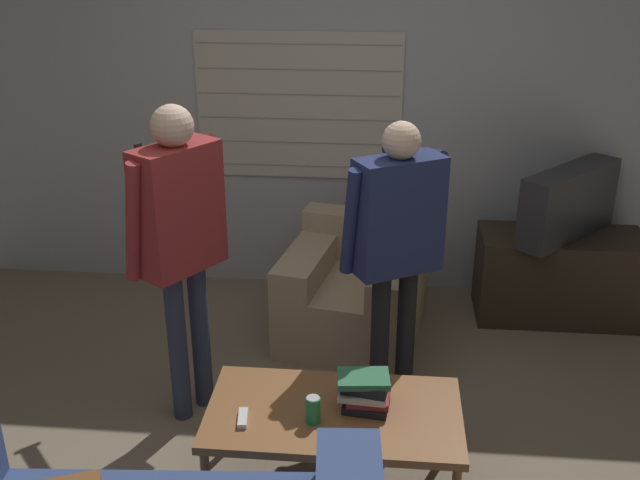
# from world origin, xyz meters

# --- Properties ---
(ground_plane) EXTENTS (16.00, 16.00, 0.00)m
(ground_plane) POSITION_xyz_m (0.00, 0.00, 0.00)
(ground_plane) COLOR #7F705B
(wall_back) EXTENTS (5.20, 0.08, 2.55)m
(wall_back) POSITION_xyz_m (-0.01, 2.03, 1.28)
(wall_back) COLOR #ADB2B7
(wall_back) RESTS_ON ground_plane
(armchair_beige) EXTENTS (0.97, 1.01, 0.73)m
(armchair_beige) POSITION_xyz_m (0.18, 1.29, 0.30)
(armchair_beige) COLOR tan
(armchair_beige) RESTS_ON ground_plane
(coffee_table) EXTENTS (1.15, 0.63, 0.44)m
(coffee_table) POSITION_xyz_m (0.15, -0.18, 0.40)
(coffee_table) COLOR brown
(coffee_table) RESTS_ON ground_plane
(tv_stand) EXTENTS (1.06, 0.47, 0.59)m
(tv_stand) POSITION_xyz_m (1.52, 1.64, 0.29)
(tv_stand) COLOR #33281E
(tv_stand) RESTS_ON ground_plane
(tv) EXTENTS (0.72, 0.76, 0.46)m
(tv) POSITION_xyz_m (1.52, 1.64, 0.82)
(tv) COLOR #2D2D33
(tv) RESTS_ON tv_stand
(person_left_standing) EXTENTS (0.59, 0.81, 1.70)m
(person_left_standing) POSITION_xyz_m (-0.67, 0.38, 1.08)
(person_left_standing) COLOR #33384C
(person_left_standing) RESTS_ON ground_plane
(person_right_standing) EXTENTS (0.55, 0.84, 1.60)m
(person_right_standing) POSITION_xyz_m (0.41, 0.57, 1.01)
(person_right_standing) COLOR black
(person_right_standing) RESTS_ON ground_plane
(book_stack) EXTENTS (0.25, 0.20, 0.16)m
(book_stack) POSITION_xyz_m (0.29, -0.14, 0.53)
(book_stack) COLOR black
(book_stack) RESTS_ON coffee_table
(soda_can) EXTENTS (0.07, 0.07, 0.13)m
(soda_can) POSITION_xyz_m (0.07, -0.27, 0.51)
(soda_can) COLOR #238E47
(soda_can) RESTS_ON coffee_table
(spare_remote) EXTENTS (0.06, 0.13, 0.02)m
(spare_remote) POSITION_xyz_m (-0.24, -0.29, 0.45)
(spare_remote) COLOR white
(spare_remote) RESTS_ON coffee_table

